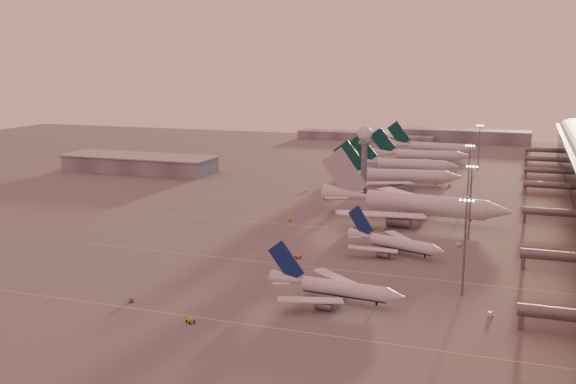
% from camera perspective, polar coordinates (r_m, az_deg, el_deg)
% --- Properties ---
extents(ground, '(700.00, 700.00, 0.00)m').
position_cam_1_polar(ground, '(187.38, -3.55, -6.73)').
color(ground, '#5D5A5A').
rests_on(ground, ground).
extents(taxiway_markings, '(180.00, 185.25, 0.02)m').
position_cam_1_polar(taxiway_markings, '(230.92, 8.83, -3.41)').
color(taxiway_markings, '#DED94E').
rests_on(taxiway_markings, ground).
extents(hangar, '(82.00, 27.00, 8.50)m').
position_cam_1_polar(hangar, '(362.51, -12.46, 2.40)').
color(hangar, slate).
rests_on(hangar, ground).
extents(radar_tower, '(6.40, 6.40, 31.10)m').
position_cam_1_polar(radar_tower, '(293.73, 6.49, 3.89)').
color(radar_tower, slate).
rests_on(radar_tower, ground).
extents(mast_a, '(3.60, 0.56, 25.00)m').
position_cam_1_polar(mast_a, '(170.20, 14.74, -4.09)').
color(mast_a, slate).
rests_on(mast_a, ground).
extents(mast_b, '(3.60, 0.56, 25.00)m').
position_cam_1_polar(mast_b, '(223.90, 15.19, -0.52)').
color(mast_b, slate).
rests_on(mast_b, ground).
extents(mast_c, '(3.60, 0.56, 25.00)m').
position_cam_1_polar(mast_c, '(278.28, 15.05, 1.69)').
color(mast_c, slate).
rests_on(mast_c, ground).
extents(mast_d, '(3.60, 0.56, 25.00)m').
position_cam_1_polar(mast_d, '(367.38, 15.87, 3.83)').
color(mast_d, slate).
rests_on(mast_d, ground).
extents(distant_horizon, '(165.00, 37.50, 9.00)m').
position_cam_1_polar(distant_horizon, '(496.77, 11.54, 4.66)').
color(distant_horizon, slate).
rests_on(distant_horizon, ground).
extents(narrowbody_near, '(34.99, 27.84, 13.67)m').
position_cam_1_polar(narrowbody_near, '(164.35, 4.01, -8.29)').
color(narrowbody_near, silver).
rests_on(narrowbody_near, ground).
extents(narrowbody_mid, '(32.03, 25.11, 13.03)m').
position_cam_1_polar(narrowbody_mid, '(206.06, 9.05, -4.43)').
color(narrowbody_mid, silver).
rests_on(narrowbody_mid, ground).
extents(widebody_white, '(71.10, 56.63, 25.07)m').
position_cam_1_polar(widebody_white, '(250.31, 10.52, -1.32)').
color(widebody_white, silver).
rests_on(widebody_white, ground).
extents(greentail_a, '(57.93, 46.37, 21.23)m').
position_cam_1_polar(greentail_a, '(315.09, 9.27, 1.14)').
color(greentail_a, silver).
rests_on(greentail_a, ground).
extents(greentail_b, '(56.11, 45.16, 20.38)m').
position_cam_1_polar(greentail_b, '(350.82, 9.78, 2.10)').
color(greentail_b, silver).
rests_on(greentail_b, ground).
extents(greentail_c, '(55.52, 44.51, 20.27)m').
position_cam_1_polar(greentail_c, '(388.26, 11.11, 2.90)').
color(greentail_c, silver).
rests_on(greentail_c, ground).
extents(greentail_d, '(55.96, 45.03, 20.33)m').
position_cam_1_polar(greentail_d, '(426.23, 12.06, 3.57)').
color(greentail_d, silver).
rests_on(greentail_d, ground).
extents(gsv_truck_a, '(5.51, 4.63, 2.17)m').
position_cam_1_polar(gsv_truck_a, '(168.21, -13.01, -8.70)').
color(gsv_truck_a, '#595B5E').
rests_on(gsv_truck_a, ground).
extents(gsv_tug_near, '(3.47, 3.91, 0.96)m').
position_cam_1_polar(gsv_tug_near, '(153.26, -8.26, -10.76)').
color(gsv_tug_near, gold).
rests_on(gsv_tug_near, ground).
extents(gsv_catering_a, '(5.04, 2.74, 3.96)m').
position_cam_1_polar(gsv_catering_a, '(161.69, 16.83, -9.38)').
color(gsv_catering_a, silver).
rests_on(gsv_catering_a, ground).
extents(gsv_tug_mid, '(3.62, 3.62, 0.91)m').
position_cam_1_polar(gsv_tug_mid, '(198.87, 0.83, -5.51)').
color(gsv_tug_mid, gold).
rests_on(gsv_tug_mid, ground).
extents(gsv_truck_b, '(6.21, 3.67, 2.36)m').
position_cam_1_polar(gsv_truck_b, '(217.80, 14.36, -4.19)').
color(gsv_truck_b, silver).
rests_on(gsv_truck_b, ground).
extents(gsv_truck_c, '(5.80, 5.15, 2.32)m').
position_cam_1_polar(gsv_truck_c, '(244.45, 0.22, -2.19)').
color(gsv_truck_c, gold).
rests_on(gsv_truck_c, ground).
extents(gsv_catering_b, '(5.04, 2.82, 3.92)m').
position_cam_1_polar(gsv_catering_b, '(233.13, 15.03, -3.03)').
color(gsv_catering_b, silver).
rests_on(gsv_catering_b, ground).
extents(gsv_truck_d, '(3.98, 5.96, 2.27)m').
position_cam_1_polar(gsv_truck_d, '(300.21, 1.61, 0.29)').
color(gsv_truck_d, silver).
rests_on(gsv_truck_d, ground).
extents(gsv_tug_hangar, '(3.11, 1.94, 0.87)m').
position_cam_1_polar(gsv_tug_hangar, '(320.91, 13.50, 0.55)').
color(gsv_tug_hangar, gold).
rests_on(gsv_tug_hangar, ground).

